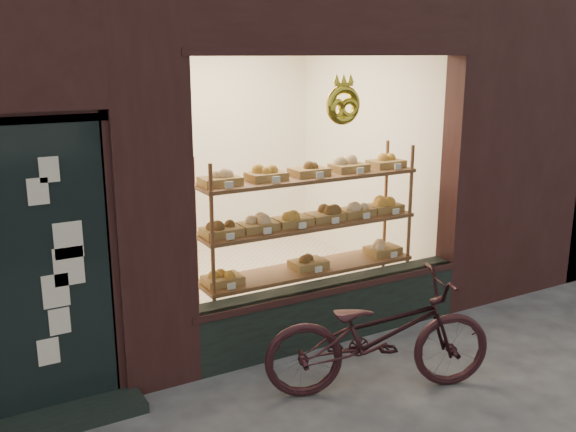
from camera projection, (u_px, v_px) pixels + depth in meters
display_shelf at (309, 234)px, 6.09m from camera, size 2.20×0.45×1.70m
bicycle at (379, 334)px, 4.94m from camera, size 1.89×1.21×0.94m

